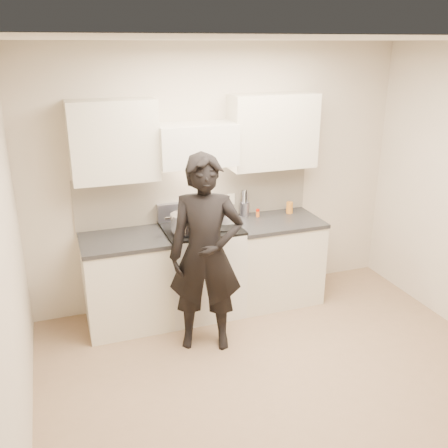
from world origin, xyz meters
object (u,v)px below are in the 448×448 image
(counter_right, at_px, (275,259))
(utensil_crock, at_px, (244,208))
(stove, at_px, (202,269))
(wok, at_px, (214,210))
(person, at_px, (206,255))

(counter_right, xyz_separation_m, utensil_crock, (-0.27, 0.24, 0.54))
(stove, xyz_separation_m, counter_right, (0.83, 0.00, -0.01))
(wok, bearing_deg, counter_right, -12.40)
(wok, relative_size, person, 0.23)
(counter_right, bearing_deg, wok, 167.60)
(stove, bearing_deg, utensil_crock, 23.22)
(wok, xyz_separation_m, utensil_crock, (0.38, 0.10, -0.04))
(stove, distance_m, person, 0.76)
(counter_right, bearing_deg, utensil_crock, 137.79)
(stove, height_order, utensil_crock, utensil_crock)
(counter_right, height_order, utensil_crock, utensil_crock)
(wok, relative_size, utensil_crock, 1.48)
(wok, bearing_deg, person, -113.70)
(person, bearing_deg, counter_right, 51.50)
(wok, bearing_deg, utensil_crock, 14.95)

